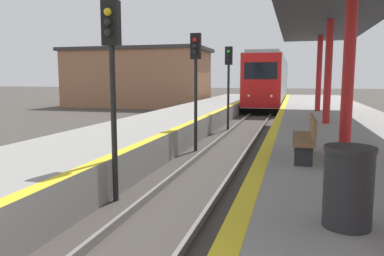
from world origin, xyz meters
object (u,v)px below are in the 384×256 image
object	(u,v)px
signal_near	(112,63)
bench	(307,136)
trash_bin	(348,187)
signal_mid	(196,69)
signal_far	(229,72)
train	(269,81)

from	to	relation	value
signal_near	bench	distance (m)	4.42
signal_near	trash_bin	xyz separation A→B (m)	(4.31, -2.58, -1.57)
signal_mid	signal_far	bearing A→B (deg)	88.26
signal_far	bench	distance (m)	11.19
signal_mid	signal_near	bearing A→B (deg)	-92.53
signal_mid	signal_far	world-z (taller)	same
train	signal_near	xyz separation A→B (m)	(-1.40, -28.71, 0.60)
trash_bin	bench	size ratio (longest dim) A/B	0.51
signal_mid	trash_bin	xyz separation A→B (m)	(4.06, -8.44, -1.57)
signal_far	trash_bin	size ratio (longest dim) A/B	4.39
signal_near	signal_mid	distance (m)	5.86
trash_bin	bench	xyz separation A→B (m)	(-0.36, 3.79, 0.01)
signal_near	train	bearing A→B (deg)	87.21
signal_near	signal_far	bearing A→B (deg)	87.87
signal_mid	bench	distance (m)	6.14
train	trash_bin	world-z (taller)	train
train	signal_near	bearing A→B (deg)	-92.79
train	trash_bin	distance (m)	31.44
signal_mid	bench	bearing A→B (deg)	-51.47
signal_far	bench	world-z (taller)	signal_far
signal_mid	trash_bin	world-z (taller)	signal_mid
trash_bin	bench	world-z (taller)	trash_bin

